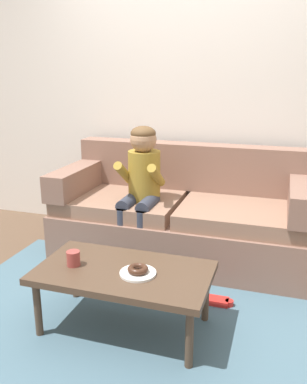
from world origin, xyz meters
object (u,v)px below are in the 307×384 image
at_px(person_child, 141,181).
at_px(toy_controller, 216,302).
at_px(mug, 73,258).
at_px(coffee_table, 124,276).
at_px(couch, 182,217).
at_px(donut, 138,269).

distance_m(person_child, toy_controller, 1.10).
relative_size(person_child, toy_controller, 4.87).
height_order(person_child, mug, person_child).
xyz_separation_m(person_child, toy_controller, (0.71, -0.52, -0.65)).
bearing_deg(coffee_table, toy_controller, 40.99).
bearing_deg(person_child, coffee_table, -76.72).
xyz_separation_m(coffee_table, mug, (-0.30, -0.04, 0.09)).
distance_m(coffee_table, person_child, 1.02).
xyz_separation_m(couch, person_child, (-0.29, -0.20, 0.34)).
xyz_separation_m(donut, mug, (-0.40, -0.01, 0.01)).
relative_size(coffee_table, donut, 8.52).
height_order(couch, toy_controller, couch).
xyz_separation_m(donut, toy_controller, (0.39, 0.45, -0.40)).
distance_m(donut, toy_controller, 0.72).
xyz_separation_m(person_child, mug, (-0.08, -0.99, -0.23)).
xyz_separation_m(couch, donut, (0.03, -1.18, 0.09)).
bearing_deg(couch, mug, -107.40).
distance_m(couch, mug, 1.25).
height_order(coffee_table, mug, mug).
distance_m(couch, coffee_table, 1.15).
distance_m(person_child, donut, 1.06).
relative_size(coffee_table, person_child, 0.93).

